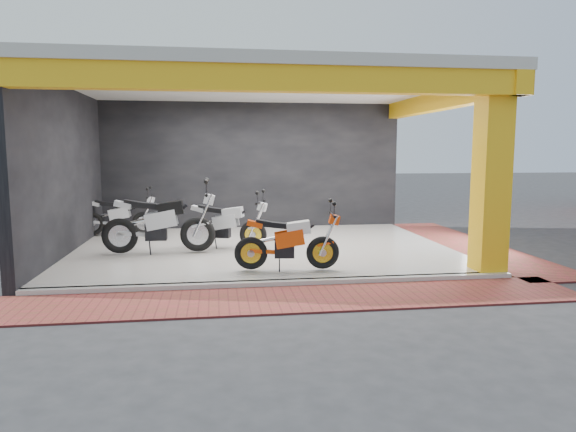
% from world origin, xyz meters
% --- Properties ---
extents(ground, '(80.00, 80.00, 0.00)m').
position_xyz_m(ground, '(0.00, 0.00, 0.00)').
color(ground, '#2D2D30').
rests_on(ground, ground).
extents(showroom_floor, '(8.00, 6.00, 0.10)m').
position_xyz_m(showroom_floor, '(0.00, 2.00, 0.05)').
color(showroom_floor, silver).
rests_on(showroom_floor, ground).
extents(showroom_ceiling, '(8.40, 6.40, 0.20)m').
position_xyz_m(showroom_ceiling, '(0.00, 2.00, 3.60)').
color(showroom_ceiling, beige).
rests_on(showroom_ceiling, corner_column).
extents(back_wall, '(8.20, 0.20, 3.50)m').
position_xyz_m(back_wall, '(0.00, 5.10, 1.75)').
color(back_wall, black).
rests_on(back_wall, ground).
extents(left_wall, '(0.20, 6.20, 3.50)m').
position_xyz_m(left_wall, '(-4.10, 2.00, 1.75)').
color(left_wall, black).
rests_on(left_wall, ground).
extents(corner_column, '(0.50, 0.50, 3.50)m').
position_xyz_m(corner_column, '(3.75, -0.75, 1.75)').
color(corner_column, yellow).
rests_on(corner_column, ground).
extents(header_beam_front, '(8.40, 0.30, 0.40)m').
position_xyz_m(header_beam_front, '(0.00, -1.00, 3.30)').
color(header_beam_front, yellow).
rests_on(header_beam_front, corner_column).
extents(header_beam_right, '(0.30, 6.40, 0.40)m').
position_xyz_m(header_beam_right, '(4.00, 2.00, 3.30)').
color(header_beam_right, yellow).
rests_on(header_beam_right, corner_column).
extents(floor_kerb, '(8.00, 0.20, 0.10)m').
position_xyz_m(floor_kerb, '(0.00, -1.02, 0.05)').
color(floor_kerb, silver).
rests_on(floor_kerb, ground).
extents(paver_front, '(9.00, 1.40, 0.03)m').
position_xyz_m(paver_front, '(0.00, -1.80, 0.01)').
color(paver_front, '#993232').
rests_on(paver_front, ground).
extents(paver_right, '(1.40, 7.00, 0.03)m').
position_xyz_m(paver_right, '(4.80, 2.00, 0.01)').
color(paver_right, '#993232').
rests_on(paver_right, ground).
extents(moto_hero, '(2.01, 0.91, 1.19)m').
position_xyz_m(moto_hero, '(0.85, -0.39, 0.70)').
color(moto_hero, '#DD4109').
rests_on(moto_hero, showroom_floor).
extents(moto_row_a, '(2.13, 1.34, 1.22)m').
position_xyz_m(moto_row_a, '(-0.23, 1.70, 0.71)').
color(moto_row_a, '#B4B7BD').
rests_on(moto_row_a, showroom_floor).
extents(moto_row_b, '(2.40, 0.90, 1.47)m').
position_xyz_m(moto_row_b, '(-1.39, 1.51, 0.83)').
color(moto_row_b, '#B4B7BC').
rests_on(moto_row_b, showroom_floor).
extents(moto_row_d, '(1.93, 0.77, 1.16)m').
position_xyz_m(moto_row_d, '(-2.80, 3.94, 0.68)').
color(moto_row_d, '#B4B6BD').
rests_on(moto_row_d, showroom_floor).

